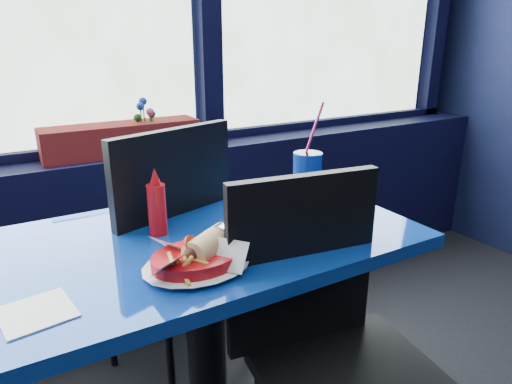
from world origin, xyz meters
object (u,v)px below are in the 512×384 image
(planter_box, at_px, (122,139))
(food_basket, at_px, (199,257))
(ketchup_bottle, at_px, (157,205))
(soda_cup, at_px, (307,174))
(near_table, at_px, (204,290))
(chair_near_back, at_px, (176,243))
(chair_near_front, at_px, (333,340))
(flower_vase, at_px, (147,135))

(planter_box, relative_size, food_basket, 2.57)
(ketchup_bottle, relative_size, soda_cup, 0.58)
(near_table, bearing_deg, chair_near_back, 84.02)
(chair_near_back, xyz_separation_m, planter_box, (-0.02, 0.55, 0.28))
(chair_near_front, xyz_separation_m, soda_cup, (0.26, 0.48, 0.28))
(near_table, height_order, chair_near_front, chair_near_front)
(flower_vase, relative_size, ketchup_bottle, 1.21)
(planter_box, bearing_deg, chair_near_front, -81.63)
(chair_near_front, height_order, food_basket, chair_near_front)
(chair_near_front, relative_size, flower_vase, 4.08)
(flower_vase, xyz_separation_m, ketchup_bottle, (-0.22, -0.78, -0.04))
(flower_vase, relative_size, food_basket, 0.92)
(planter_box, distance_m, ketchup_bottle, 0.81)
(chair_near_back, xyz_separation_m, ketchup_bottle, (-0.14, -0.25, 0.25))
(chair_near_back, xyz_separation_m, flower_vase, (0.08, 0.54, 0.28))
(planter_box, relative_size, flower_vase, 2.81)
(food_basket, height_order, soda_cup, soda_cup)
(flower_vase, height_order, soda_cup, soda_cup)
(chair_near_front, bearing_deg, flower_vase, 102.07)
(near_table, distance_m, flower_vase, 0.91)
(planter_box, bearing_deg, chair_near_back, -87.98)
(soda_cup, bearing_deg, chair_near_front, -118.29)
(chair_near_front, bearing_deg, chair_near_back, 111.90)
(ketchup_bottle, bearing_deg, chair_near_front, -55.18)
(soda_cup, bearing_deg, planter_box, 120.24)
(ketchup_bottle, bearing_deg, near_table, -33.25)
(flower_vase, bearing_deg, food_basket, -101.26)
(chair_near_front, relative_size, soda_cup, 2.87)
(near_table, distance_m, ketchup_bottle, 0.30)
(near_table, height_order, soda_cup, soda_cup)
(chair_near_back, distance_m, planter_box, 0.62)
(flower_vase, height_order, ketchup_bottle, flower_vase)
(near_table, bearing_deg, ketchup_bottle, 146.75)
(flower_vase, relative_size, soda_cup, 0.70)
(soda_cup, bearing_deg, chair_near_back, 154.28)
(chair_near_back, bearing_deg, near_table, 66.85)
(near_table, relative_size, chair_near_front, 1.25)
(chair_near_back, distance_m, flower_vase, 0.61)
(near_table, relative_size, ketchup_bottle, 6.16)
(near_table, distance_m, food_basket, 0.29)
(planter_box, distance_m, soda_cup, 0.87)
(food_basket, bearing_deg, ketchup_bottle, 86.17)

